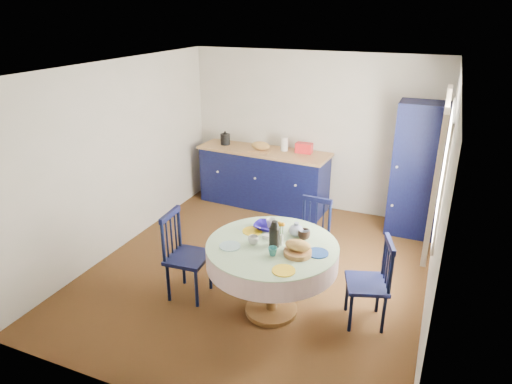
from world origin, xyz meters
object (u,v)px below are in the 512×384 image
Objects in this scene: mug_c at (304,235)px; cobalt_bowl at (266,226)px; chair_right at (371,282)px; pantry_cabinet at (417,170)px; kitchen_counter at (264,177)px; mug_d at (271,223)px; chair_left at (185,255)px; mug_b at (273,251)px; mug_a at (253,240)px; dining_table at (273,255)px; chair_far at (312,236)px.

mug_c reaches higher than cobalt_bowl.
chair_right is 1.25m from cobalt_bowl.
mug_c is at bearing -111.66° from pantry_cabinet.
kitchen_counter reaches higher than mug_d.
mug_b is (1.11, -0.14, 0.36)m from chair_left.
chair_right reaches higher than mug_c.
kitchen_counter is 2.42m from pantry_cabinet.
mug_a reaches higher than cobalt_bowl.
chair_far is at bearing 82.36° from dining_table.
dining_table is 1.05m from chair_left.
mug_b is at bearing -112.28° from mug_c.
mug_c is (1.43, -2.44, 0.39)m from kitchen_counter.
mug_a is (-1.39, -2.64, -0.09)m from pantry_cabinet.
dining_table is at bearing -93.27° from chair_far.
mug_c is 1.21× the size of mug_d.
dining_table is 0.40m from cobalt_bowl.
dining_table is 12.69× the size of mug_d.
mug_b is at bearing -62.66° from kitchen_counter.
pantry_cabinet is 2.67m from cobalt_bowl.
mug_a is 0.37m from cobalt_bowl.
chair_far reaches higher than mug_a.
mug_d is at bearing 114.23° from dining_table.
mug_d reaches higher than cobalt_bowl.
mug_c is (-0.73, 0.00, 0.39)m from chair_right.
pantry_cabinet reaches higher than chair_right.
pantry_cabinet is 2.85m from dining_table.
chair_left is 10.92× the size of mug_b.
pantry_cabinet is 2.60m from mug_d.
pantry_cabinet reaches higher than cobalt_bowl.
chair_left is 1.17m from mug_b.
chair_right is at bearing 13.54° from dining_table.
mug_a is 0.54m from mug_c.
dining_table is 0.40m from mug_c.
chair_far is 10.00× the size of mug_b.
dining_table is at bearing -65.77° from mug_d.
chair_far is 8.61× the size of mug_a.
mug_a is 0.83× the size of mug_c.
dining_table is 0.43m from mug_d.
cobalt_bowl is (-0.20, 0.30, 0.16)m from dining_table.
cobalt_bowl is (-1.39, -2.27, -0.10)m from pantry_cabinet.
dining_table is 14.66× the size of mug_b.
kitchen_counter is 16.81× the size of mug_c.
kitchen_counter reaches higher than mug_c.
mug_a is 0.30m from mug_b.
mug_d is (1.01, -2.32, 0.39)m from kitchen_counter.
chair_far is at bearing 65.32° from mug_d.
kitchen_counter is 2.15× the size of chair_left.
mug_c is at bearing -55.66° from kitchen_counter.
pantry_cabinet is (2.37, -0.11, 0.47)m from kitchen_counter.
mug_d is at bearing -62.48° from kitchen_counter.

